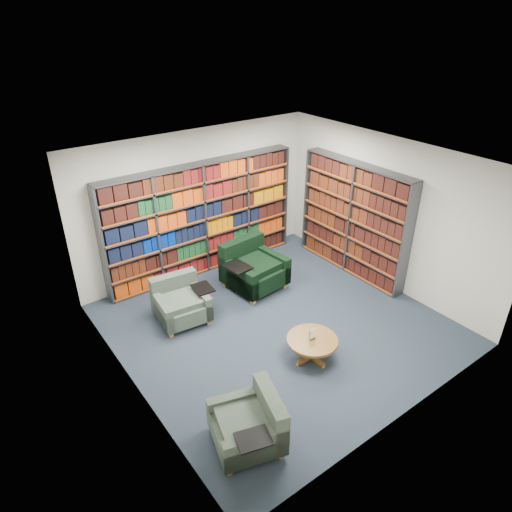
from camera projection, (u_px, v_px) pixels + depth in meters
room_shell at (279, 251)px, 7.03m from camera, size 5.02×5.02×2.82m
bookshelf_back at (203, 219)px, 8.83m from camera, size 4.00×0.28×2.20m
bookshelf_right at (353, 219)px, 8.82m from camera, size 0.28×2.50×2.20m
chair_teal_left at (180, 303)px, 7.74m from camera, size 1.00×0.89×0.74m
chair_green_right at (251, 269)px, 8.63m from camera, size 1.19×1.06×0.89m
chair_teal_front at (253, 425)px, 5.49m from camera, size 0.98×1.04×0.72m
coffee_table at (312, 343)px, 6.83m from camera, size 0.77×0.77×0.54m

